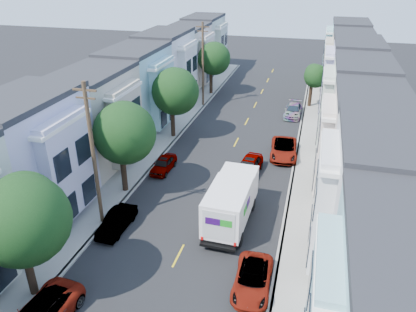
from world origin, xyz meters
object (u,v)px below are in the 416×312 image
tree_e (213,59)px  parked_right_b (253,280)px  tree_d (174,92)px  lead_sedan (249,166)px  tree_c (123,133)px  tree_far_r (315,77)px  utility_pole_far (203,65)px  parked_right_d (293,110)px  parked_left_c (117,222)px  fedex_truck (231,201)px  utility_pole_near (94,157)px  parked_left_d (164,164)px  parked_right_c (284,149)px  tree_b (22,221)px

tree_e → parked_right_b: 36.61m
tree_d → lead_sedan: tree_d is taller
tree_c → tree_far_r: (13.19, 24.76, -1.15)m
utility_pole_far → parked_right_d: size_ratio=2.22×
parked_left_c → fedex_truck: bearing=22.0°
tree_e → parked_right_d: tree_e is taller
parked_right_d → fedex_truck: bearing=-95.0°
utility_pole_near → parked_left_d: size_ratio=2.66×
parked_right_c → parked_right_d: bearing=85.9°
tree_far_r → parked_right_d: bearing=-117.4°
parked_right_c → parked_right_d: size_ratio=1.15×
tree_d → tree_far_r: bearing=45.5°
tree_b → parked_right_d: (11.20, 32.35, -4.28)m
tree_e → tree_far_r: size_ratio=1.31×
tree_far_r → utility_pole_near: 31.98m
parked_left_c → tree_d: bearing=96.2°
utility_pole_far → parked_left_d: size_ratio=2.66×
utility_pole_near → parked_right_c: utility_pole_near is taller
parked_left_d → utility_pole_near: bearing=-97.8°
tree_far_r → parked_left_c: (-11.79, -29.57, -3.24)m
tree_d → tree_far_r: size_ratio=1.36×
tree_e → parked_left_d: tree_e is taller
tree_c → utility_pole_far: utility_pole_far is taller
tree_d → tree_b: bearing=-90.0°
tree_c → utility_pole_far: 21.66m
tree_c → tree_e: tree_c is taller
tree_c → parked_right_d: 24.12m
parked_left_d → parked_right_c: (9.80, 5.62, 0.11)m
tree_b → utility_pole_near: 7.10m
tree_c → utility_pole_near: (0.00, -4.34, 0.13)m
tree_far_r → tree_c: bearing=-118.1°
parked_left_c → parked_right_c: bearing=57.2°
lead_sedan → parked_right_b: bearing=-73.4°
utility_pole_near → parked_left_c: utility_pole_near is taller
tree_e → utility_pole_near: 31.09m
parked_right_b → parked_right_c: 17.53m
tree_b → lead_sedan: tree_b is taller
fedex_truck → parked_right_c: size_ratio=1.30×
utility_pole_far → parked_right_c: utility_pole_far is taller
fedex_truck → parked_right_b: 6.43m
lead_sedan → utility_pole_far: bearing=123.8°
fedex_truck → parked_left_c: size_ratio=1.76×
parked_right_c → fedex_truck: bearing=-106.1°
utility_pole_far → parked_right_d: (11.20, -0.74, -4.48)m
parked_right_d → tree_b: bearing=-107.9°
utility_pole_far → parked_left_c: bearing=-87.0°
parked_right_b → utility_pole_far: bearing=108.7°
tree_e → parked_right_b: bearing=-72.1°
tree_b → tree_far_r: bearing=70.0°
utility_pole_far → parked_left_c: (1.40, -26.47, -4.52)m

